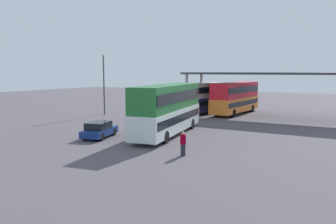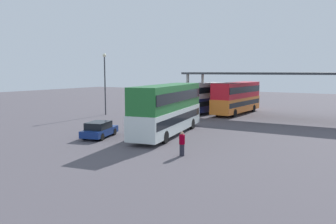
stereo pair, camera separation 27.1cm
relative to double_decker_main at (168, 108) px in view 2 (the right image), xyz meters
name	(u,v)px [view 2 (the right image)]	position (x,y,z in m)	size (l,w,h in m)	color
ground_plane	(151,142)	(0.51, -3.45, -2.39)	(140.00, 140.00, 0.00)	#504B51
double_decker_main	(168,108)	(0.00, 0.00, 0.00)	(4.47, 11.76, 4.37)	silver
parked_hatchback	(99,130)	(-4.26, -4.13, -1.72)	(2.72, 4.20, 1.35)	navy
double_decker_near_canopy	(197,97)	(-4.02, 13.97, -0.19)	(3.80, 11.72, 4.01)	navy
double_decker_mid_row	(237,97)	(0.10, 17.14, -0.14)	(3.10, 10.58, 4.09)	orange
depot_canopy	(272,75)	(4.98, 15.41, 2.68)	(21.15, 6.31, 5.41)	#33353A
lamppost_tall	(105,77)	(-13.89, 7.49, 2.49)	(0.44, 0.44, 7.75)	#33353A
pedestrian_waiting	(182,144)	(4.68, -5.96, -1.58)	(0.38, 0.38, 1.63)	#262633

